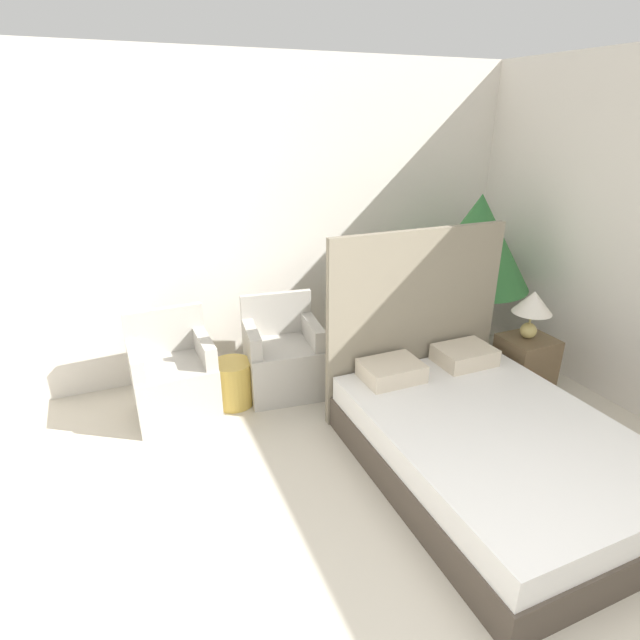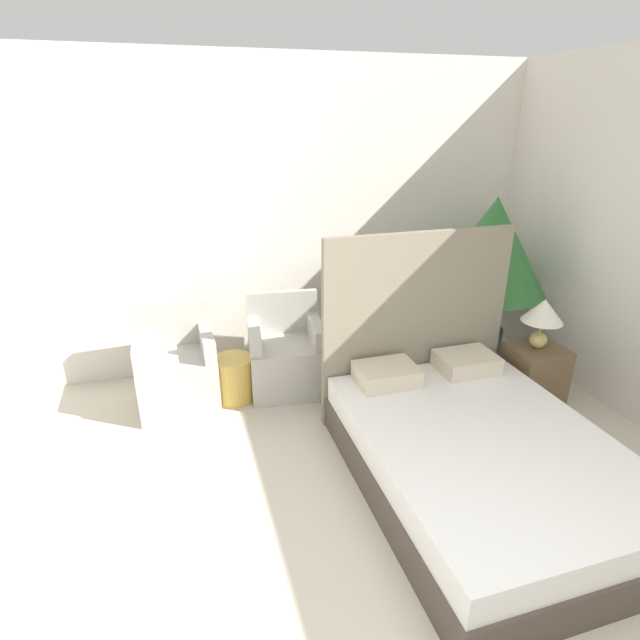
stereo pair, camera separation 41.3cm
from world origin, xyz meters
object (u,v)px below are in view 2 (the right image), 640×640
at_px(bed, 474,446).
at_px(nightstand, 533,377).
at_px(table_lamp, 543,314).
at_px(armchair_near_window_left, 177,374).
at_px(side_table, 235,378).
at_px(armchair_near_window_right, 286,359).
at_px(potted_palm, 491,252).

distance_m(bed, nightstand, 1.26).
bearing_deg(bed, table_lamp, 34.72).
distance_m(armchair_near_window_left, side_table, 0.50).
height_order(armchair_near_window_right, side_table, armchair_near_window_right).
relative_size(potted_palm, side_table, 4.18).
relative_size(nightstand, side_table, 1.38).
bearing_deg(armchair_near_window_left, table_lamp, -18.24).
bearing_deg(potted_palm, nightstand, -90.74).
bearing_deg(armchair_near_window_right, nightstand, -17.80).
distance_m(potted_palm, table_lamp, 0.88).
bearing_deg(armchair_near_window_left, armchair_near_window_right, -1.42).
height_order(bed, side_table, bed).
height_order(potted_palm, nightstand, potted_palm).
xyz_separation_m(armchair_near_window_right, table_lamp, (1.98, -0.89, 0.57)).
distance_m(bed, potted_palm, 2.07).
bearing_deg(armchair_near_window_left, side_table, -7.32).
bearing_deg(table_lamp, potted_palm, 88.42).
relative_size(bed, armchair_near_window_right, 2.44).
distance_m(nightstand, side_table, 2.62).
height_order(armchair_near_window_right, potted_palm, potted_palm).
height_order(armchair_near_window_left, nightstand, armchair_near_window_left).
xyz_separation_m(bed, nightstand, (1.05, 0.71, -0.01)).
relative_size(armchair_near_window_right, side_table, 2.16).
xyz_separation_m(armchair_near_window_right, side_table, (-0.49, -0.05, -0.10)).
xyz_separation_m(bed, armchair_near_window_right, (-0.95, 1.61, 0.02)).
relative_size(potted_palm, nightstand, 3.04).
xyz_separation_m(bed, armchair_near_window_left, (-1.92, 1.61, 0.02)).
bearing_deg(armchair_near_window_right, bed, -52.95).
bearing_deg(nightstand, side_table, 160.99).
xyz_separation_m(bed, potted_palm, (1.06, 1.55, 0.89)).
height_order(armchair_near_window_right, table_lamp, table_lamp).
relative_size(armchair_near_window_right, table_lamp, 2.02).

